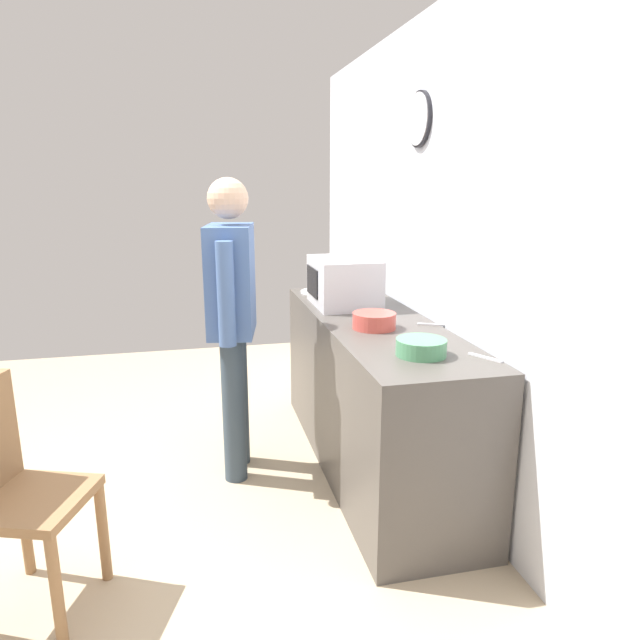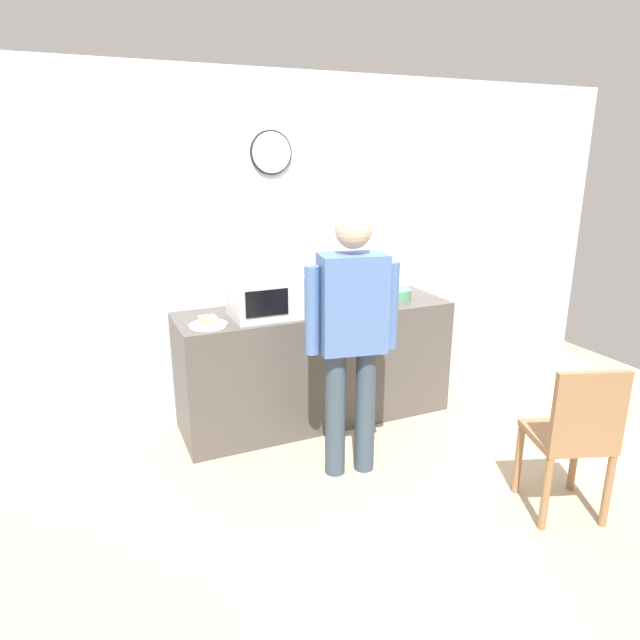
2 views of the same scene
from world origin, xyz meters
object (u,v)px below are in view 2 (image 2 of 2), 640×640
object	(u,v)px
fork_utensil	(391,289)
microwave	(266,296)
sandwich_plate	(208,323)
cereal_bowl	(343,301)
spoon_utensil	(325,296)
wooden_chair	(574,435)
person_standing	(352,327)
salad_bowl	(397,294)

from	to	relation	value
fork_utensil	microwave	bearing A→B (deg)	-164.98
microwave	fork_utensil	distance (m)	1.27
sandwich_plate	cereal_bowl	xyz separation A→B (m)	(1.04, 0.07, 0.02)
spoon_utensil	sandwich_plate	bearing A→B (deg)	-158.54
spoon_utensil	wooden_chair	size ratio (longest dim) A/B	0.18
microwave	sandwich_plate	distance (m)	0.46
person_standing	wooden_chair	bearing A→B (deg)	-45.48
salad_bowl	cereal_bowl	world-z (taller)	cereal_bowl
person_standing	fork_utensil	bearing A→B (deg)	49.14
microwave	salad_bowl	world-z (taller)	microwave
salad_bowl	wooden_chair	xyz separation A→B (m)	(0.11, -1.73, -0.42)
microwave	sandwich_plate	xyz separation A→B (m)	(-0.44, -0.07, -0.13)
cereal_bowl	sandwich_plate	bearing A→B (deg)	-176.05
salad_bowl	spoon_utensil	world-z (taller)	salad_bowl
salad_bowl	wooden_chair	bearing A→B (deg)	-86.24
sandwich_plate	salad_bowl	distance (m)	1.55
person_standing	wooden_chair	world-z (taller)	person_standing
sandwich_plate	salad_bowl	xyz separation A→B (m)	(1.55, 0.13, 0.02)
fork_utensil	wooden_chair	bearing A→B (deg)	-89.84
salad_bowl	cereal_bowl	xyz separation A→B (m)	(-0.51, -0.06, 0.00)
fork_utensil	wooden_chair	xyz separation A→B (m)	(0.01, -1.99, -0.39)
wooden_chair	sandwich_plate	bearing A→B (deg)	136.12
microwave	spoon_utensil	world-z (taller)	microwave
fork_utensil	salad_bowl	bearing A→B (deg)	-112.25
microwave	wooden_chair	bearing A→B (deg)	-53.63
salad_bowl	sandwich_plate	bearing A→B (deg)	-175.24
microwave	person_standing	bearing A→B (deg)	-67.23
spoon_utensil	wooden_chair	distance (m)	2.14
person_standing	sandwich_plate	bearing A→B (deg)	138.22
sandwich_plate	fork_utensil	bearing A→B (deg)	13.34
microwave	person_standing	distance (m)	0.79
cereal_bowl	fork_utensil	xyz separation A→B (m)	(0.62, 0.32, -0.04)
microwave	cereal_bowl	bearing A→B (deg)	0.59
microwave	salad_bowl	bearing A→B (deg)	3.26
salad_bowl	fork_utensil	xyz separation A→B (m)	(0.11, 0.26, -0.03)
salad_bowl	microwave	bearing A→B (deg)	-176.74
fork_utensil	cereal_bowl	bearing A→B (deg)	-152.52
person_standing	cereal_bowl	bearing A→B (deg)	68.06
fork_utensil	spoon_utensil	bearing A→B (deg)	178.28
microwave	wooden_chair	world-z (taller)	microwave
sandwich_plate	fork_utensil	distance (m)	1.70
fork_utensil	person_standing	world-z (taller)	person_standing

